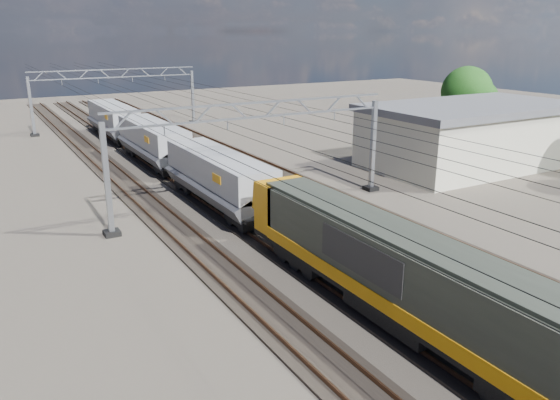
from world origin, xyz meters
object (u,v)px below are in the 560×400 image
locomotive (402,273)px  industrial_shed (471,135)px  catenary_gantry_mid (257,152)px  hopper_wagon_lead (218,176)px  hopper_wagon_mid (153,140)px  tree_far (470,94)px  hopper_wagon_third (113,118)px  catenary_gantry_far (117,96)px

locomotive → industrial_shed: 30.01m
catenary_gantry_mid → locomotive: 16.22m
catenary_gantry_mid → locomotive: (-2.00, -16.01, -1.58)m
catenary_gantry_mid → hopper_wagon_lead: catenary_gantry_mid is taller
hopper_wagon_mid → tree_far: 33.01m
locomotive → hopper_wagon_third: bearing=90.0°
catenary_gantry_far → hopper_wagon_mid: bearing=-95.7°
catenary_gantry_far → industrial_shed: (22.00, -34.00, -1.18)m
catenary_gantry_far → hopper_wagon_third: size_ratio=1.53×
catenary_gantry_far → industrial_shed: catenary_gantry_far is taller
catenary_gantry_far → hopper_wagon_lead: (-2.00, -34.32, -1.67)m
hopper_wagon_mid → catenary_gantry_far: bearing=84.3°
catenary_gantry_mid → catenary_gantry_far: bearing=90.0°
catenary_gantry_mid → tree_far: (30.32, 9.79, 1.13)m
industrial_shed → locomotive: bearing=-143.1°
hopper_wagon_lead → hopper_wagon_third: (0.00, 28.40, 0.00)m
locomotive → catenary_gantry_far: bearing=87.8°
hopper_wagon_lead → hopper_wagon_mid: bearing=90.0°
industrial_shed → hopper_wagon_third: bearing=130.5°
locomotive → tree_far: bearing=38.6°
hopper_wagon_third → tree_far: (32.32, -20.29, 2.81)m
hopper_wagon_third → catenary_gantry_mid: bearing=-86.2°
catenary_gantry_mid → tree_far: bearing=17.9°
catenary_gantry_far → industrial_shed: bearing=-57.1°
locomotive → industrial_shed: (24.00, 18.01, 0.40)m
catenary_gantry_mid → catenary_gantry_far: size_ratio=1.00×
hopper_wagon_third → industrial_shed: size_ratio=0.70×
catenary_gantry_far → locomotive: catenary_gantry_far is taller
hopper_wagon_mid → industrial_shed: industrial_shed is taller
locomotive → tree_far: 41.44m
hopper_wagon_mid → tree_far: bearing=-10.7°
catenary_gantry_far → locomotive: size_ratio=0.94×
catenary_gantry_mid → hopper_wagon_third: (-2.00, 30.08, -1.67)m
hopper_wagon_mid → tree_far: tree_far is taller
tree_far → industrial_shed: bearing=-136.9°
catenary_gantry_mid → industrial_shed: 22.12m
industrial_shed → tree_far: bearing=43.1°
tree_far → hopper_wagon_lead: bearing=-165.9°
industrial_shed → catenary_gantry_mid: bearing=-174.8°
industrial_shed → tree_far: (8.32, 7.79, 2.31)m
hopper_wagon_lead → industrial_shed: size_ratio=0.70×
locomotive → hopper_wagon_lead: size_ratio=1.62×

